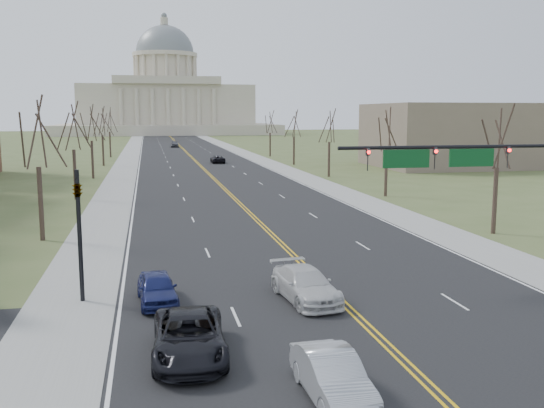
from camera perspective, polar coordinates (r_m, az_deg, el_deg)
name	(u,v)px	position (r m, az deg, el deg)	size (l,w,h in m)	color
road	(190,155)	(124.78, -7.75, 4.56)	(20.00, 380.00, 0.01)	black
cross_road	(384,343)	(23.46, 10.51, -12.71)	(120.00, 14.00, 0.01)	black
sidewalk_left	(129,156)	(124.54, -13.28, 4.40)	(4.00, 380.00, 0.03)	gray
sidewalk_right	(248,155)	(126.15, -2.29, 4.67)	(4.00, 380.00, 0.03)	gray
center_line	(190,155)	(124.78, -7.75, 4.56)	(0.42, 380.00, 0.01)	gold
edge_line_left	(141,156)	(124.50, -12.27, 4.44)	(0.15, 380.00, 0.01)	silver
edge_line_right	(237,155)	(125.82, -3.28, 4.66)	(0.15, 380.00, 0.01)	silver
capitol	(166,100)	(264.32, -9.93, 9.63)	(90.00, 60.00, 50.00)	beige
signal_mast	(470,167)	(32.04, 18.14, 3.29)	(12.12, 0.44, 7.20)	black
signal_left	(79,221)	(28.27, -17.72, -1.52)	(0.32, 0.36, 6.00)	black
tree_r_0	(498,141)	(45.11, 20.51, 5.57)	(3.74, 3.74, 8.50)	#34251E
tree_l_0	(37,137)	(42.82, -21.25, 5.93)	(3.96, 3.96, 9.00)	#34251E
tree_r_1	(387,132)	(62.96, 10.79, 6.64)	(3.74, 3.74, 8.50)	#34251E
tree_l_1	(73,129)	(62.63, -18.24, 6.71)	(3.96, 3.96, 9.00)	#34251E
tree_r_2	(329,128)	(81.80, 5.43, 7.15)	(3.74, 3.74, 8.50)	#34251E
tree_l_2	(91,125)	(82.52, -16.67, 7.11)	(3.96, 3.96, 9.00)	#34251E
tree_r_3	(294,125)	(101.09, 2.09, 7.43)	(3.74, 3.74, 8.50)	#34251E
tree_l_3	(102,123)	(102.46, -15.71, 7.36)	(3.96, 3.96, 9.00)	#34251E
tree_r_4	(270,123)	(120.62, -0.18, 7.61)	(3.74, 3.74, 8.50)	#34251E
tree_l_4	(109,121)	(122.42, -15.07, 7.52)	(3.96, 3.96, 9.00)	#34251E
bldg_right_mass	(453,135)	(102.44, 16.70, 6.23)	(25.00, 20.00, 10.00)	#6E5E4E
car_sb_inner_lead	(332,376)	(18.76, 5.70, -15.82)	(1.50, 4.30, 1.42)	#ADB0B5
car_sb_outer_lead	(189,336)	(21.75, -7.81, -12.25)	(2.48, 5.39, 1.50)	black
car_sb_inner_second	(305,285)	(27.76, 3.17, -7.59)	(2.05, 5.05, 1.47)	silver
car_sb_outer_second	(157,288)	(27.81, -10.76, -7.78)	(1.64, 4.08, 1.39)	navy
car_far_nb	(218,159)	(105.09, -5.14, 4.24)	(2.20, 4.76, 1.32)	black
car_far_sb	(175,144)	(155.90, -9.15, 5.61)	(1.97, 4.89, 1.67)	#53555C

